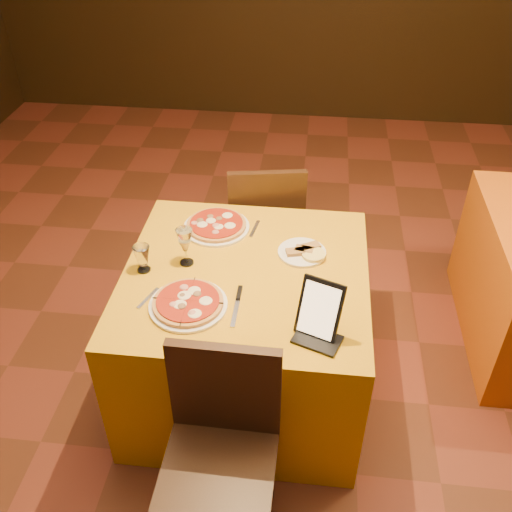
# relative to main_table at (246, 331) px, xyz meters

# --- Properties ---
(floor) EXTENTS (6.00, 7.00, 0.01)m
(floor) POSITION_rel_main_table_xyz_m (0.19, -0.04, -0.38)
(floor) COLOR #5E2D19
(floor) RESTS_ON ground
(main_table) EXTENTS (1.10, 1.10, 0.75)m
(main_table) POSITION_rel_main_table_xyz_m (0.00, 0.00, 0.00)
(main_table) COLOR orange
(main_table) RESTS_ON floor
(chair_main_near) EXTENTS (0.41, 0.41, 0.91)m
(chair_main_near) POSITION_rel_main_table_xyz_m (0.00, -0.80, 0.08)
(chair_main_near) COLOR black
(chair_main_near) RESTS_ON floor
(chair_main_far) EXTENTS (0.51, 0.51, 0.91)m
(chair_main_far) POSITION_rel_main_table_xyz_m (0.00, 0.82, 0.08)
(chair_main_far) COLOR black
(chair_main_far) RESTS_ON floor
(pizza_near) EXTENTS (0.33, 0.33, 0.03)m
(pizza_near) POSITION_rel_main_table_xyz_m (-0.21, -0.25, 0.39)
(pizza_near) COLOR white
(pizza_near) RESTS_ON main_table
(pizza_far) EXTENTS (0.33, 0.33, 0.03)m
(pizza_far) POSITION_rel_main_table_xyz_m (-0.19, 0.32, 0.39)
(pizza_far) COLOR white
(pizza_far) RESTS_ON main_table
(cutlet_dish) EXTENTS (0.23, 0.23, 0.03)m
(cutlet_dish) POSITION_rel_main_table_xyz_m (0.24, 0.16, 0.39)
(cutlet_dish) COLOR white
(cutlet_dish) RESTS_ON main_table
(wine_glass) EXTENTS (0.08, 0.08, 0.19)m
(wine_glass) POSITION_rel_main_table_xyz_m (-0.28, 0.03, 0.47)
(wine_glass) COLOR #FFEE90
(wine_glass) RESTS_ON main_table
(water_glass) EXTENTS (0.09, 0.09, 0.13)m
(water_glass) POSITION_rel_main_table_xyz_m (-0.46, -0.04, 0.44)
(water_glass) COLOR white
(water_glass) RESTS_ON main_table
(tablet) EXTENTS (0.19, 0.15, 0.23)m
(tablet) POSITION_rel_main_table_xyz_m (0.33, -0.34, 0.49)
(tablet) COLOR black
(tablet) RESTS_ON main_table
(knife) EXTENTS (0.02, 0.24, 0.01)m
(knife) POSITION_rel_main_table_xyz_m (-0.01, -0.24, 0.38)
(knife) COLOR silver
(knife) RESTS_ON main_table
(fork_near) EXTENTS (0.07, 0.14, 0.01)m
(fork_near) POSITION_rel_main_table_xyz_m (-0.39, -0.23, 0.38)
(fork_near) COLOR silver
(fork_near) RESTS_ON main_table
(fork_far) EXTENTS (0.04, 0.15, 0.01)m
(fork_far) POSITION_rel_main_table_xyz_m (0.00, 0.34, 0.38)
(fork_far) COLOR silver
(fork_far) RESTS_ON main_table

